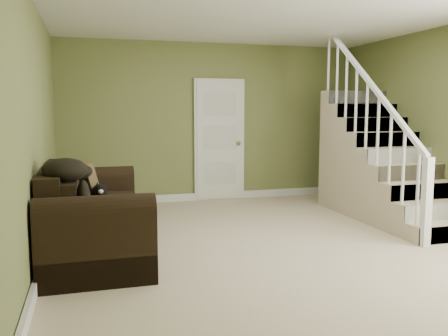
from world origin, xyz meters
TOP-DOWN VIEW (x-y plane):
  - floor at (0.00, 0.00)m, footprint 5.00×5.50m
  - ceiling at (0.00, 0.00)m, footprint 5.00×5.50m
  - wall_back at (0.00, 2.75)m, footprint 5.00×0.04m
  - wall_left at (-2.50, 0.00)m, footprint 0.04×5.50m
  - baseboard_back at (0.00, 2.72)m, footprint 5.00×0.04m
  - baseboard_left at (-2.47, 0.00)m, footprint 0.04×5.50m
  - door at (0.10, 2.71)m, footprint 0.86×0.12m
  - staircase at (1.99, 0.97)m, footprint 1.00×2.51m
  - sofa at (-2.02, 0.19)m, footprint 1.01×2.33m
  - side_table at (-2.25, 1.73)m, footprint 0.56×0.56m
  - cat at (-1.91, 0.56)m, footprint 0.23×0.46m
  - banana at (-1.82, -0.20)m, footprint 0.18×0.21m
  - throw_pillow at (-2.03, 0.92)m, footprint 0.30×0.43m
  - throw_blanket at (-2.23, -0.34)m, footprint 0.52×0.62m

SIDE VIEW (x-z plane):
  - floor at x=0.00m, z-range -0.01..0.01m
  - baseboard_back at x=0.00m, z-range 0.00..0.12m
  - baseboard_left at x=-2.47m, z-range 0.00..0.12m
  - side_table at x=-2.25m, z-range -0.11..0.70m
  - sofa at x=-2.02m, z-range -0.11..0.81m
  - banana at x=-1.82m, z-range 0.50..0.56m
  - cat at x=-1.91m, z-range 0.47..0.70m
  - staircase at x=1.99m, z-range -0.77..2.05m
  - throw_pillow at x=-2.03m, z-range 0.50..0.90m
  - throw_blanket at x=-2.23m, z-range 0.84..1.07m
  - door at x=0.10m, z-range 0.00..2.02m
  - wall_back at x=0.00m, z-range 0.00..2.60m
  - wall_left at x=-2.50m, z-range 0.00..2.60m
  - ceiling at x=0.00m, z-range 2.60..2.60m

